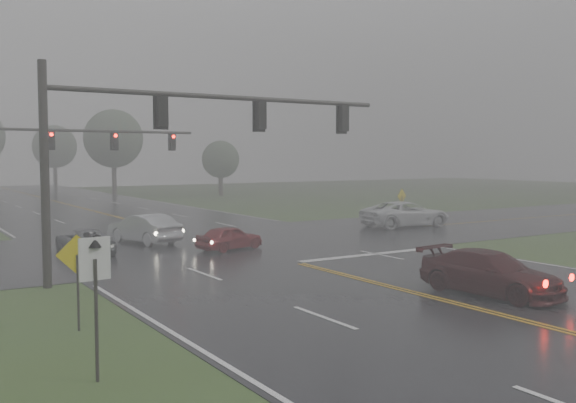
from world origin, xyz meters
TOP-DOWN VIEW (x-y plane):
  - main_road at (0.00, 20.00)m, footprint 18.00×160.00m
  - cross_street at (0.00, 22.00)m, footprint 120.00×14.00m
  - stop_bar at (4.50, 14.40)m, footprint 8.50×0.50m
  - sedan_maroon at (1.95, 5.53)m, footprint 2.60×5.17m
  - sedan_red at (-0.65, 19.34)m, footprint 3.75×2.23m
  - sedan_silver at (-3.34, 23.99)m, footprint 2.78×4.93m
  - car_grey at (-6.99, 21.95)m, footprint 2.03×4.28m
  - pickup_white at (13.87, 22.48)m, footprint 6.24×3.40m
  - signal_gantry_near at (-5.70, 14.67)m, footprint 14.57×0.35m
  - signal_gantry_far at (-6.12, 31.63)m, footprint 13.09×0.36m
  - sign_diamond_west at (-10.73, 8.41)m, footprint 1.04×0.28m
  - sign_arrow_white at (-11.40, 4.30)m, footprint 0.66×0.14m
  - sign_diamond_east at (14.96, 24.08)m, footprint 0.98×0.29m
  - tree_ne_a at (8.52, 67.29)m, footprint 6.96×6.96m
  - tree_e_near at (18.77, 59.42)m, footprint 4.42×4.42m
  - tree_n_far at (6.32, 88.13)m, footprint 6.23×6.23m

SIDE VIEW (x-z plane):
  - main_road at x=0.00m, z-range -0.01..0.01m
  - cross_street at x=0.00m, z-range -0.01..0.01m
  - stop_bar at x=4.50m, z-range 0.00..0.00m
  - sedan_maroon at x=1.95m, z-range -0.72..0.72m
  - sedan_red at x=-0.65m, z-range -0.60..0.60m
  - sedan_silver at x=-3.34m, z-range -0.77..0.77m
  - car_grey at x=-6.99m, z-range -0.59..0.59m
  - pickup_white at x=13.87m, z-range -0.83..0.83m
  - sign_diamond_east at x=14.96m, z-range 0.42..2.84m
  - sign_diamond_west at x=-10.73m, z-range 0.45..3.00m
  - sign_arrow_white at x=-11.40m, z-range 0.59..3.55m
  - tree_e_near at x=18.77m, z-range 1.01..7.50m
  - signal_gantry_far at x=-6.12m, z-range 1.44..8.45m
  - signal_gantry_near at x=-5.70m, z-range 1.61..9.51m
  - tree_n_far at x=6.32m, z-range 1.44..10.59m
  - tree_ne_a at x=8.52m, z-range 1.62..11.85m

